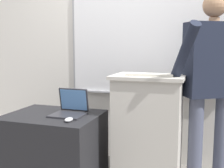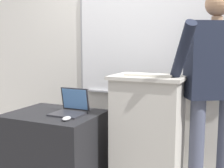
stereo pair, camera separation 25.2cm
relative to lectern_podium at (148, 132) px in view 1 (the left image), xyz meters
name	(u,v)px [view 1 (the left image)]	position (x,y,z in m)	size (l,w,h in m)	color
back_wall	(134,35)	(-0.30, 0.66, 0.90)	(6.40, 0.17, 2.87)	silver
lectern_podium	(148,132)	(0.00, 0.00, 0.00)	(0.63, 0.47, 1.06)	#BCB7AD
side_desk	(54,151)	(-0.83, -0.25, -0.18)	(0.84, 0.66, 0.69)	black
person_presenter	(211,78)	(0.53, 0.16, 0.50)	(0.64, 0.75, 1.76)	#474C60
laptop	(70,108)	(-0.67, -0.21, 0.22)	(0.29, 0.27, 0.23)	#28282D
wireless_keyboard	(150,75)	(0.02, -0.06, 0.54)	(0.41, 0.14, 0.02)	beige
computer_mouse_by_laptop	(69,120)	(-0.57, -0.43, 0.18)	(0.06, 0.10, 0.03)	#BCBCC1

